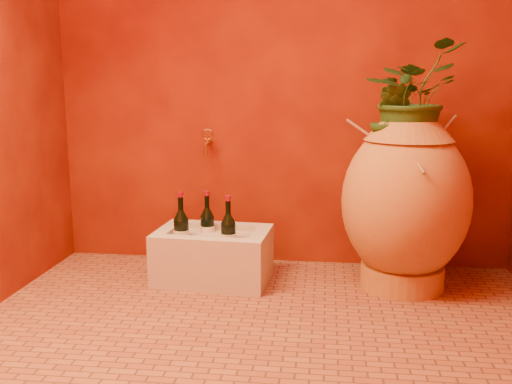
# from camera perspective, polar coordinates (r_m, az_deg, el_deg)

# --- Properties ---
(floor) EXTENTS (2.50, 2.50, 0.00)m
(floor) POSITION_cam_1_polar(r_m,az_deg,el_deg) (2.39, 0.52, -14.19)
(floor) COLOR brown
(floor) RESTS_ON ground
(wall_back) EXTENTS (2.50, 0.02, 2.50)m
(wall_back) POSITION_cam_1_polar(r_m,az_deg,el_deg) (3.17, 2.69, 15.22)
(wall_back) COLOR #5E0F05
(wall_back) RESTS_ON ground
(amphora) EXTENTS (0.71, 0.71, 0.89)m
(amphora) POSITION_cam_1_polar(r_m,az_deg,el_deg) (2.88, 14.73, -0.83)
(amphora) COLOR #B17A31
(amphora) RESTS_ON floor
(stone_basin) EXTENTS (0.60, 0.43, 0.27)m
(stone_basin) POSITION_cam_1_polar(r_m,az_deg,el_deg) (2.97, -4.29, -6.45)
(stone_basin) COLOR #B8AC99
(stone_basin) RESTS_ON floor
(wine_bottle_a) EXTENTS (0.08, 0.08, 0.33)m
(wine_bottle_a) POSITION_cam_1_polar(r_m,az_deg,el_deg) (2.92, -7.48, -4.06)
(wine_bottle_a) COLOR black
(wine_bottle_a) RESTS_ON stone_basin
(wine_bottle_b) EXTENTS (0.08, 0.08, 0.31)m
(wine_bottle_b) POSITION_cam_1_polar(r_m,az_deg,el_deg) (3.01, -4.89, -3.65)
(wine_bottle_b) COLOR black
(wine_bottle_b) RESTS_ON stone_basin
(wine_bottle_c) EXTENTS (0.08, 0.08, 0.32)m
(wine_bottle_c) POSITION_cam_1_polar(r_m,az_deg,el_deg) (2.85, -2.78, -4.43)
(wine_bottle_c) COLOR black
(wine_bottle_c) RESTS_ON stone_basin
(wall_tap) EXTENTS (0.07, 0.14, 0.15)m
(wall_tap) POSITION_cam_1_polar(r_m,az_deg,el_deg) (3.16, -4.89, 5.04)
(wall_tap) COLOR olive
(wall_tap) RESTS_ON wall_back
(plant_main) EXTENTS (0.61, 0.61, 0.52)m
(plant_main) POSITION_cam_1_polar(r_m,az_deg,el_deg) (2.85, 15.27, 9.24)
(plant_main) COLOR #214719
(plant_main) RESTS_ON amphora
(plant_side) EXTENTS (0.23, 0.21, 0.34)m
(plant_side) POSITION_cam_1_polar(r_m,az_deg,el_deg) (2.79, 13.24, 7.13)
(plant_side) COLOR #214719
(plant_side) RESTS_ON amphora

